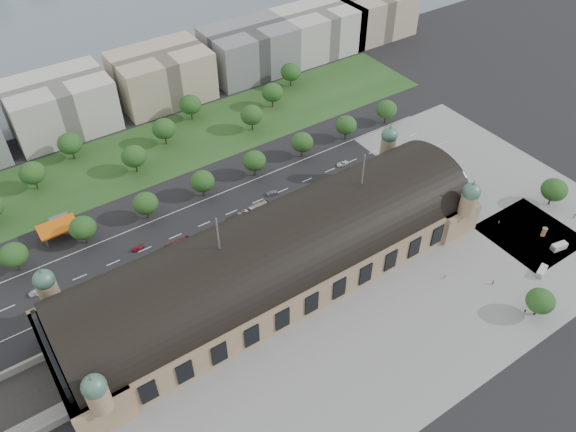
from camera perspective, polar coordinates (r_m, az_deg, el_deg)
ground at (r=193.77m, az=-1.17°, el=-6.25°), size 900.00×900.00×0.00m
station at (r=186.25m, az=-1.21°, el=-4.14°), size 150.00×48.40×44.30m
plaza_south at (r=177.07m, az=9.72°, el=-13.61°), size 190.00×48.00×0.12m
plaza_east at (r=249.87m, az=19.05°, el=4.01°), size 56.00×100.00×0.12m
road_slab at (r=211.95m, az=-11.38°, el=-2.05°), size 260.00×26.00×0.10m
grass_belt at (r=254.29m, az=-15.71°, el=5.56°), size 300.00×45.00×0.10m
petrol_station at (r=225.09m, az=-22.24°, el=-0.77°), size 14.00×13.00×5.05m
lake at (r=437.57m, az=-24.45°, el=19.15°), size 700.00×320.00×0.08m
office_3 at (r=278.79m, az=-22.14°, el=10.35°), size 45.00×32.00×24.00m
office_4 at (r=290.09m, az=-12.71°, el=13.72°), size 45.00×32.00×24.00m
office_5 at (r=309.17m, az=-3.98°, el=16.44°), size 45.00×32.00×24.00m
office_6 at (r=331.89m, az=3.03°, el=18.33°), size 45.00×32.00×24.00m
office_7 at (r=355.66m, az=8.54°, el=19.61°), size 45.00×32.00×24.00m
tree_row_2 at (r=212.25m, az=-26.12°, el=-3.58°), size 9.60×9.60×11.52m
tree_row_3 at (r=213.31m, az=-20.13°, el=-1.15°), size 9.60×9.60×11.52m
tree_row_4 at (r=217.02m, az=-14.28°, el=1.25°), size 9.60×9.60×11.52m
tree_row_5 at (r=223.27m, az=-8.69°, el=3.52°), size 9.60×9.60×11.52m
tree_row_6 at (r=231.85m, az=-3.43°, el=5.62°), size 9.60×9.60×11.52m
tree_row_7 at (r=242.51m, az=1.45°, el=7.51°), size 9.60×9.60×11.52m
tree_row_8 at (r=254.98m, az=5.91°, el=9.18°), size 9.60×9.60×11.52m
tree_row_9 at (r=269.03m, az=9.98°, el=10.64°), size 9.60×9.60×11.52m
tree_belt_4 at (r=245.98m, az=-24.54°, el=4.00°), size 10.40×10.40×12.48m
tree_belt_5 at (r=257.86m, az=-21.28°, el=6.88°), size 10.40×10.40×12.48m
tree_belt_6 at (r=241.57m, az=-15.38°, el=5.88°), size 10.40×10.40×12.48m
tree_belt_7 at (r=255.93m, az=-12.49°, el=8.65°), size 10.40×10.40×12.48m
tree_belt_8 at (r=271.39m, az=-9.89°, el=11.10°), size 10.40×10.40×12.48m
tree_belt_9 at (r=260.16m, az=-3.71°, el=10.20°), size 10.40×10.40×12.48m
tree_belt_10 at (r=277.48m, az=-1.60°, el=12.45°), size 10.40×10.40×12.48m
tree_belt_11 at (r=295.49m, az=0.29°, el=14.42°), size 10.40×10.40×12.48m
tree_plaza_ne at (r=239.74m, az=25.43°, el=2.43°), size 10.00×10.00×11.69m
tree_plaza_s at (r=195.03m, az=24.27°, el=-7.87°), size 9.00×9.00×10.64m
traffic_car_1 at (r=206.31m, az=-24.25°, el=-7.07°), size 4.67×2.12×1.48m
traffic_car_2 at (r=200.62m, az=-23.71°, el=-8.61°), size 4.93×2.50×1.34m
traffic_car_3 at (r=209.70m, az=-14.98°, el=-3.16°), size 4.63×2.32×1.29m
traffic_car_4 at (r=217.73m, az=-2.51°, el=0.62°), size 4.88×2.07×1.64m
traffic_car_5 at (r=225.57m, az=-1.60°, el=2.36°), size 4.95×2.31×1.57m
traffic_car_6 at (r=242.23m, az=5.55°, el=5.32°), size 5.56×2.99×1.48m
parked_car_0 at (r=195.42m, az=-20.25°, el=-8.94°), size 4.66×4.04×1.52m
parked_car_1 at (r=197.35m, az=-17.90°, el=-7.51°), size 6.04×4.69×1.53m
parked_car_2 at (r=194.46m, az=-18.15°, el=-8.56°), size 5.44×3.77×1.46m
parked_car_3 at (r=194.88m, az=-16.86°, el=-8.01°), size 4.77×3.93×1.53m
parked_car_4 at (r=195.09m, az=-16.33°, el=-7.78°), size 4.87×3.80×1.55m
parked_car_5 at (r=200.69m, az=-11.07°, el=-4.80°), size 5.93×4.34×1.50m
parked_car_6 at (r=200.44m, az=-8.81°, el=-4.48°), size 5.92×4.32×1.59m
bus_west at (r=206.38m, az=-11.18°, el=-2.92°), size 10.58×2.87×2.92m
bus_mid at (r=215.95m, az=-3.44°, el=0.54°), size 13.68×3.86×3.77m
bus_east at (r=221.05m, az=1.66°, el=1.73°), size 13.32×4.22×3.65m
van_east at (r=224.48m, az=25.77°, el=-2.84°), size 6.18×3.43×2.53m
van_south at (r=212.59m, az=24.33°, el=-5.19°), size 6.04×3.90×2.44m
advertising_column at (r=227.38m, az=24.57°, el=-1.48°), size 1.94×1.94×3.67m
pedestrian_0 at (r=200.20m, az=15.63°, el=-5.96°), size 0.87×0.69×1.56m
pedestrian_1 at (r=203.14m, az=20.12°, el=-6.35°), size 0.85×0.78×1.95m
pedestrian_2 at (r=226.92m, az=20.64°, el=-0.55°), size 0.99×0.96×1.80m
pedestrian_4 at (r=198.47m, az=22.92°, el=-8.91°), size 0.83×1.13×1.60m
pedestrian_5 at (r=241.15m, az=27.09°, el=0.00°), size 0.99×1.07×1.91m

